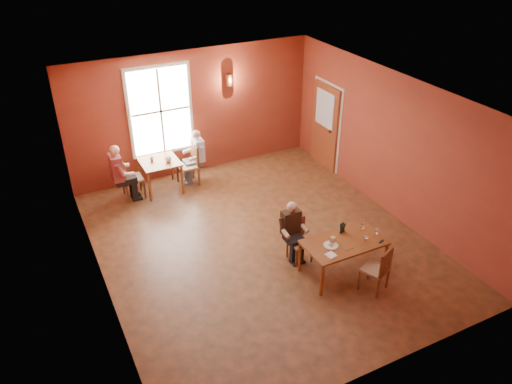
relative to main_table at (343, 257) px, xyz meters
name	(u,v)px	position (x,y,z in m)	size (l,w,h in m)	color
ground	(261,242)	(-0.90, 1.45, -0.33)	(6.00, 7.00, 0.01)	brown
wall_back	(193,113)	(-0.90, 4.95, 1.17)	(6.00, 0.04, 3.00)	brown
wall_front	(386,292)	(-0.90, -2.05, 1.17)	(6.00, 0.04, 3.00)	brown
wall_left	(93,216)	(-3.90, 1.45, 1.17)	(0.04, 7.00, 3.00)	brown
wall_right	(391,145)	(2.10, 1.45, 1.17)	(0.04, 7.00, 3.00)	brown
ceiling	(261,97)	(-0.90, 1.45, 2.67)	(6.00, 7.00, 0.04)	white
window	(161,111)	(-1.70, 4.90, 1.37)	(1.36, 0.10, 1.96)	white
door	(325,126)	(2.04, 3.75, 0.72)	(0.12, 1.04, 2.10)	maroon
wall_sconce	(229,80)	(0.00, 4.85, 1.87)	(0.16, 0.16, 0.28)	brown
main_table	(343,257)	(0.00, 0.00, 0.00)	(1.43, 0.80, 0.67)	brown
chair_diner_main	(300,241)	(-0.50, 0.65, 0.08)	(0.37, 0.37, 0.83)	brown
diner_main	(301,236)	(-0.50, 0.62, 0.23)	(0.45, 0.45, 1.12)	black
chair_empty	(375,268)	(0.22, -0.62, 0.11)	(0.39, 0.39, 0.88)	#583214
plate_food	(331,245)	(-0.28, 0.00, 0.35)	(0.26, 0.26, 0.03)	silver
sandwich	(333,240)	(-0.20, 0.07, 0.38)	(0.08, 0.08, 0.10)	tan
goblet_a	(362,228)	(0.46, 0.11, 0.42)	(0.07, 0.07, 0.17)	white
goblet_b	(376,233)	(0.57, -0.13, 0.42)	(0.07, 0.07, 0.17)	white
goblet_c	(366,238)	(0.33, -0.16, 0.42)	(0.07, 0.07, 0.16)	white
menu_stand	(343,228)	(0.13, 0.26, 0.43)	(0.11, 0.06, 0.18)	black
knife	(350,249)	(-0.04, -0.24, 0.34)	(0.18, 0.01, 0.00)	silver
napkin	(331,255)	(-0.43, -0.22, 0.34)	(0.16, 0.16, 0.01)	white
sunglasses	(381,241)	(0.58, -0.30, 0.34)	(0.12, 0.04, 0.01)	black
second_table	(161,176)	(-2.00, 4.34, 0.04)	(0.85, 0.85, 0.75)	brown
chair_diner_white	(187,165)	(-1.35, 4.34, 0.16)	(0.44, 0.44, 0.99)	brown
diner_white	(188,160)	(-1.32, 4.34, 0.28)	(0.49, 0.49, 1.24)	white
chair_diner_maroon	(132,177)	(-2.65, 4.34, 0.15)	(0.43, 0.43, 0.97)	brown
diner_maroon	(130,171)	(-2.68, 4.34, 0.33)	(0.53, 0.53, 1.33)	maroon
cup_a	(168,160)	(-1.82, 4.22, 0.46)	(0.13, 0.13, 0.10)	white
cup_b	(152,159)	(-2.14, 4.44, 0.46)	(0.10, 0.10, 0.09)	white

